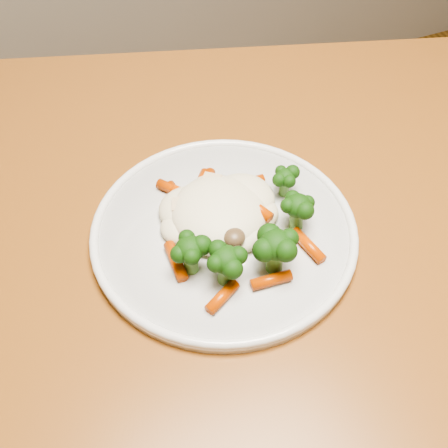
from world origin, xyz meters
The scene contains 3 objects.
dining_table centered at (0.04, 0.20, 0.66)m, with size 1.49×1.22×0.75m.
plate centered at (-0.03, 0.28, 0.76)m, with size 0.29×0.29×0.01m, color white.
meal centered at (-0.02, 0.27, 0.78)m, with size 0.18×0.19×0.05m.
Camera 1 is at (-0.18, -0.08, 1.23)m, focal length 45.00 mm.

